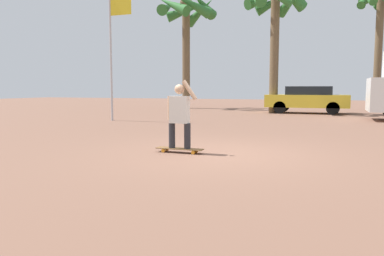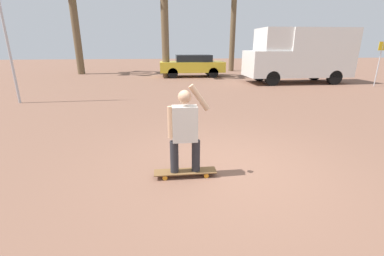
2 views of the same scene
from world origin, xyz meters
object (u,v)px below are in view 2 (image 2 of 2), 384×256
at_px(person_skateboarder, 185,128).
at_px(flagpole, 5,14).
at_px(street_sign, 380,58).
at_px(skateboard, 185,172).
at_px(parked_car_yellow, 192,65).
at_px(camper_van, 300,54).

relative_size(person_skateboarder, flagpole, 0.28).
height_order(person_skateboarder, street_sign, street_sign).
relative_size(skateboard, parked_car_yellow, 0.24).
distance_m(flagpole, street_sign, 17.21).
height_order(camper_van, flagpole, flagpole).
xyz_separation_m(camper_van, parked_car_yellow, (-5.88, 3.80, -0.85)).
relative_size(skateboard, person_skateboarder, 0.71).
bearing_deg(parked_car_yellow, skateboard, -96.92).
relative_size(skateboard, camper_van, 0.18).
bearing_deg(camper_van, parked_car_yellow, 147.14).
distance_m(parked_car_yellow, street_sign, 10.98).
xyz_separation_m(parked_car_yellow, street_sign, (9.41, -5.61, 0.69)).
bearing_deg(street_sign, person_skateboarder, -141.28).
distance_m(person_skateboarder, flagpole, 9.05).
height_order(person_skateboarder, flagpole, flagpole).
relative_size(person_skateboarder, parked_car_yellow, 0.33).
xyz_separation_m(camper_van, street_sign, (3.53, -1.81, -0.16)).
relative_size(skateboard, flagpole, 0.20).
distance_m(camper_van, parked_car_yellow, 7.05).
xyz_separation_m(flagpole, street_sign, (16.95, 2.39, -1.70)).
bearing_deg(person_skateboarder, parked_car_yellow, 83.07).
distance_m(camper_van, street_sign, 3.97).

